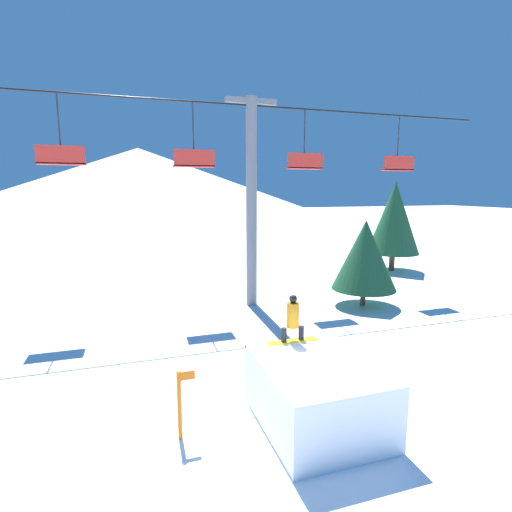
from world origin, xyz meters
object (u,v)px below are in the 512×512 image
at_px(snow_ramp, 317,394).
at_px(pine_tree_near, 365,255).
at_px(snowboarder, 293,319).
at_px(trail_marker, 180,403).

xyz_separation_m(snow_ramp, pine_tree_near, (6.63, 8.26, 1.71)).
height_order(snowboarder, trail_marker, snowboarder).
bearing_deg(snowboarder, trail_marker, -162.68).
distance_m(snow_ramp, snowboarder, 1.98).
height_order(snow_ramp, pine_tree_near, pine_tree_near).
bearing_deg(trail_marker, snow_ramp, -8.04).
bearing_deg(trail_marker, pine_tree_near, 38.68).
height_order(snowboarder, pine_tree_near, pine_tree_near).
xyz_separation_m(snow_ramp, trail_marker, (-3.13, 0.44, 0.08)).
relative_size(snow_ramp, pine_tree_near, 0.78).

